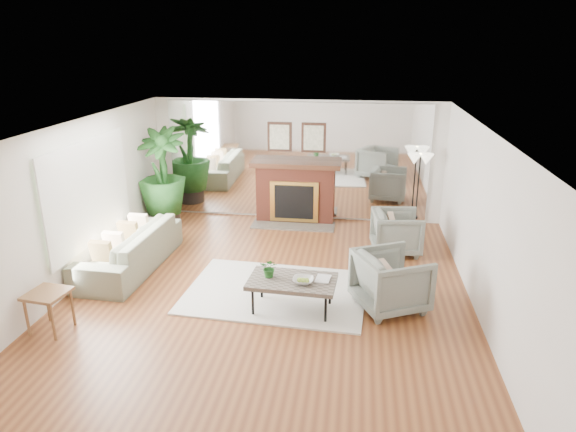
# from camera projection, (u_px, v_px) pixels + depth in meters

# --- Properties ---
(ground) EXTENTS (7.00, 7.00, 0.00)m
(ground) POSITION_uv_depth(u_px,v_px,m) (269.00, 292.00, 7.82)
(ground) COLOR brown
(ground) RESTS_ON ground
(wall_left) EXTENTS (0.02, 7.00, 2.50)m
(wall_left) POSITION_uv_depth(u_px,v_px,m) (74.00, 206.00, 7.80)
(wall_left) COLOR white
(wall_left) RESTS_ON ground
(wall_right) EXTENTS (0.02, 7.00, 2.50)m
(wall_right) POSITION_uv_depth(u_px,v_px,m) (482.00, 224.00, 7.02)
(wall_right) COLOR white
(wall_right) RESTS_ON ground
(wall_back) EXTENTS (6.00, 0.02, 2.50)m
(wall_back) POSITION_uv_depth(u_px,v_px,m) (297.00, 161.00, 10.68)
(wall_back) COLOR white
(wall_back) RESTS_ON ground
(mirror_panel) EXTENTS (5.40, 0.04, 2.40)m
(mirror_panel) POSITION_uv_depth(u_px,v_px,m) (297.00, 161.00, 10.66)
(mirror_panel) COLOR silver
(mirror_panel) RESTS_ON wall_back
(window_panel) EXTENTS (0.04, 2.40, 1.50)m
(window_panel) POSITION_uv_depth(u_px,v_px,m) (88.00, 192.00, 8.13)
(window_panel) COLOR #B2E09E
(window_panel) RESTS_ON wall_left
(fireplace) EXTENTS (1.85, 0.83, 2.05)m
(fireplace) POSITION_uv_depth(u_px,v_px,m) (295.00, 191.00, 10.65)
(fireplace) COLOR maroon
(fireplace) RESTS_ON ground
(area_rug) EXTENTS (2.79, 2.07, 0.03)m
(area_rug) POSITION_uv_depth(u_px,v_px,m) (276.00, 292.00, 7.79)
(area_rug) COLOR silver
(area_rug) RESTS_ON ground
(coffee_table) EXTENTS (1.25, 0.78, 0.49)m
(coffee_table) POSITION_uv_depth(u_px,v_px,m) (292.00, 282.00, 7.14)
(coffee_table) COLOR #685D52
(coffee_table) RESTS_ON ground
(sofa) EXTENTS (1.02, 2.40, 0.69)m
(sofa) POSITION_uv_depth(u_px,v_px,m) (130.00, 248.00, 8.55)
(sofa) COLOR gray
(sofa) RESTS_ON ground
(armchair_back) EXTENTS (0.93, 0.91, 0.77)m
(armchair_back) POSITION_uv_depth(u_px,v_px,m) (397.00, 232.00, 9.16)
(armchair_back) COLOR gray
(armchair_back) RESTS_ON ground
(armchair_front) EXTENTS (1.22, 1.21, 0.84)m
(armchair_front) POSITION_uv_depth(u_px,v_px,m) (391.00, 281.00, 7.24)
(armchair_front) COLOR gray
(armchair_front) RESTS_ON ground
(side_table) EXTENTS (0.54, 0.54, 0.56)m
(side_table) POSITION_uv_depth(u_px,v_px,m) (48.00, 298.00, 6.65)
(side_table) COLOR brown
(side_table) RESTS_ON ground
(potted_ficus) EXTENTS (0.97, 0.97, 2.02)m
(potted_ficus) POSITION_uv_depth(u_px,v_px,m) (162.00, 175.00, 10.23)
(potted_ficus) COLOR black
(potted_ficus) RESTS_ON ground
(floor_lamp) EXTENTS (0.51, 0.28, 1.55)m
(floor_lamp) POSITION_uv_depth(u_px,v_px,m) (420.00, 165.00, 9.97)
(floor_lamp) COLOR black
(floor_lamp) RESTS_ON ground
(tabletop_plant) EXTENTS (0.28, 0.25, 0.28)m
(tabletop_plant) POSITION_uv_depth(u_px,v_px,m) (270.00, 268.00, 7.16)
(tabletop_plant) COLOR #286425
(tabletop_plant) RESTS_ON coffee_table
(fruit_bowl) EXTENTS (0.30, 0.30, 0.07)m
(fruit_bowl) POSITION_uv_depth(u_px,v_px,m) (303.00, 280.00, 7.02)
(fruit_bowl) COLOR brown
(fruit_bowl) RESTS_ON coffee_table
(book) EXTENTS (0.23, 0.29, 0.02)m
(book) POSITION_uv_depth(u_px,v_px,m) (316.00, 278.00, 7.15)
(book) COLOR brown
(book) RESTS_ON coffee_table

